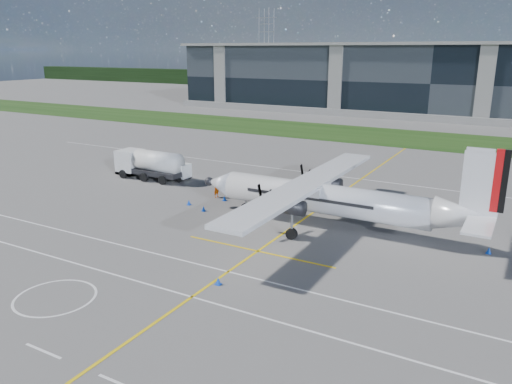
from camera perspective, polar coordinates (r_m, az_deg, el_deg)
The scene contains 16 objects.
ground at distance 79.07m, azimuth 14.75°, elevation 5.17°, with size 400.00×400.00×0.00m, color #625F5D.
grass_strip at distance 86.72m, azimuth 16.13°, elevation 6.00°, with size 400.00×18.00×0.04m, color #17370F.
terminal_building at distance 117.15m, azimuth 20.22°, elevation 11.78°, with size 120.00×20.00×15.00m, color black.
tree_line at distance 176.77m, azimuth 23.45°, elevation 11.08°, with size 400.00×6.00×6.00m, color black.
pylon_west at distance 210.31m, azimuth 1.19°, elevation 16.21°, with size 9.00×4.60×30.00m, color gray, non-canonical shape.
yellow_taxiway_centerline at distance 50.23m, azimuth 9.12°, elevation -0.53°, with size 0.20×70.00×0.01m, color yellow.
white_lane_line at distance 32.08m, azimuth -11.72°, elevation -10.44°, with size 90.00×0.15×0.01m, color white.
turboprop_aircraft at distance 40.36m, azimuth 8.93°, elevation 1.06°, with size 24.69×25.61×7.68m, color silver, non-canonical shape.
fuel_tanker_truck at distance 57.70m, azimuth -12.50°, elevation 3.12°, with size 8.75×2.84×3.28m, color silver, non-canonical shape.
baggage_tug at distance 56.56m, azimuth -9.02°, elevation 2.32°, with size 3.13×1.88×1.88m, color white, non-canonical shape.
ground_crew_person at distance 49.27m, azimuth -4.54°, elevation 0.53°, with size 0.83×0.59×2.04m, color #F25907.
safety_cone_nose_stbd at distance 48.33m, azimuth -3.62°, elevation -0.71°, with size 0.36×0.36×0.50m, color #0A3DBA.
safety_cone_nose_port at distance 45.38m, azimuth -6.02°, elevation -1.88°, with size 0.36×0.36×0.50m, color #0A3DBA.
safety_cone_fwd at distance 47.34m, azimuth -7.68°, elevation -1.18°, with size 0.36×0.36×0.50m, color #0A3DBA.
safety_cone_portwing at distance 31.57m, azimuth -4.35°, elevation -10.09°, with size 0.36×0.36×0.50m, color #0A3DBA.
safety_cone_tail at distance 39.64m, azimuth 25.06°, elevation -6.05°, with size 0.36×0.36×0.50m, color #0A3DBA.
Camera 1 is at (19.36, -35.36, 14.09)m, focal length 35.00 mm.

